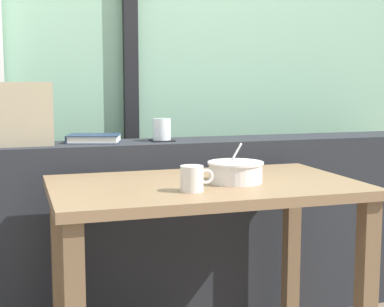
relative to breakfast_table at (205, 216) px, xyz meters
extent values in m
cube|color=#84B293|center=(-0.06, 1.04, 0.79)|extent=(4.80, 0.08, 2.80)
cube|color=black|center=(-0.07, 0.97, 0.69)|extent=(0.07, 0.05, 2.60)
cube|color=#23262B|center=(-0.06, 0.54, -0.20)|extent=(2.80, 0.28, 0.83)
cube|color=brown|center=(0.49, -0.28, -0.26)|extent=(0.06, 0.06, 0.70)
cube|color=brown|center=(-0.49, 0.28, -0.26)|extent=(0.06, 0.06, 0.70)
cube|color=brown|center=(0.49, 0.28, -0.26)|extent=(0.06, 0.06, 0.70)
cube|color=#846647|center=(0.00, 0.00, 0.10)|extent=(1.09, 0.66, 0.03)
cube|color=black|center=(-0.02, 0.54, 0.22)|extent=(0.10, 0.10, 0.00)
cylinder|color=white|center=(-0.02, 0.54, 0.27)|extent=(0.08, 0.08, 0.10)
cylinder|color=orange|center=(-0.02, 0.54, 0.25)|extent=(0.07, 0.07, 0.05)
cube|color=#1E2D47|center=(-0.31, 0.58, 0.22)|extent=(0.25, 0.21, 0.00)
cube|color=silver|center=(-0.31, 0.58, 0.23)|extent=(0.24, 0.21, 0.03)
cube|color=#1E2D47|center=(-0.31, 0.58, 0.25)|extent=(0.25, 0.21, 0.00)
cube|color=#1E2D47|center=(-0.42, 0.61, 0.23)|extent=(0.05, 0.15, 0.03)
cube|color=tan|center=(-0.65, 0.54, 0.35)|extent=(0.32, 0.15, 0.26)
cylinder|color=silver|center=(0.10, -0.04, 0.16)|extent=(0.19, 0.19, 0.07)
cylinder|color=silver|center=(0.10, -0.04, 0.19)|extent=(0.20, 0.20, 0.01)
cylinder|color=#9E5B33|center=(0.10, -0.04, 0.15)|extent=(0.17, 0.17, 0.05)
cylinder|color=silver|center=(0.11, -0.01, 0.21)|extent=(0.02, 0.13, 0.12)
ellipsoid|color=silver|center=(0.11, 0.01, 0.17)|extent=(0.03, 0.05, 0.01)
cylinder|color=silver|center=(-0.09, -0.15, 0.16)|extent=(0.08, 0.08, 0.08)
torus|color=silver|center=(-0.04, -0.15, 0.17)|extent=(0.05, 0.01, 0.05)
camera|label=1|loc=(-0.64, -1.90, 0.48)|focal=53.55mm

